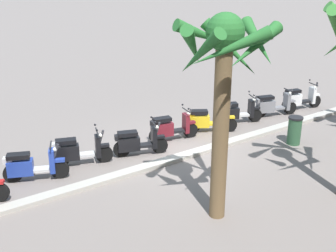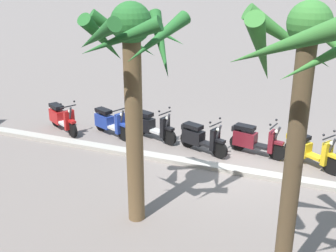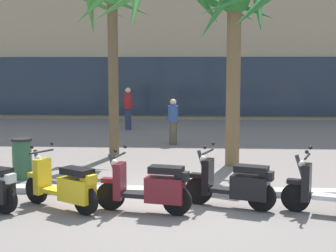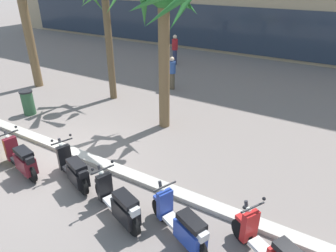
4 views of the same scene
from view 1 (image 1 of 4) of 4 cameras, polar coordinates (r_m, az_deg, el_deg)
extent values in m
plane|color=slate|center=(13.72, 1.56, -3.38)|extent=(200.00, 200.00, 0.00)
cube|color=#ADA89E|center=(13.35, 2.77, -3.82)|extent=(60.00, 0.36, 0.12)
cylinder|color=black|center=(18.90, 19.03, 3.12)|extent=(0.53, 0.23, 0.52)
cylinder|color=black|center=(18.11, 15.70, 2.76)|extent=(0.53, 0.23, 0.52)
cube|color=black|center=(18.51, 17.55, 3.14)|extent=(0.65, 0.43, 0.08)
cube|color=white|center=(18.18, 16.33, 3.38)|extent=(0.74, 0.49, 0.45)
cube|color=black|center=(18.07, 16.39, 4.48)|extent=(0.66, 0.45, 0.12)
cube|color=white|center=(18.71, 18.70, 3.92)|extent=(0.22, 0.36, 0.66)
cube|color=white|center=(18.82, 19.13, 3.97)|extent=(0.35, 0.24, 0.08)
cylinder|color=#333338|center=(18.71, 18.95, 4.38)|extent=(0.29, 0.14, 0.69)
cylinder|color=black|center=(18.58, 18.86, 5.31)|extent=(0.19, 0.55, 0.04)
sphere|color=white|center=(18.68, 19.06, 4.91)|extent=(0.12, 0.12, 0.12)
cube|color=black|center=(17.94, 15.63, 4.10)|extent=(0.28, 0.26, 0.16)
sphere|color=black|center=(18.73, 18.41, 5.85)|extent=(0.07, 0.07, 0.07)
sphere|color=black|center=(18.36, 19.31, 5.47)|extent=(0.07, 0.07, 0.07)
cylinder|color=black|center=(17.71, 15.99, 2.33)|extent=(0.53, 0.25, 0.52)
cylinder|color=black|center=(17.04, 12.22, 1.95)|extent=(0.53, 0.25, 0.52)
cube|color=slate|center=(17.37, 14.30, 2.35)|extent=(0.66, 0.45, 0.08)
cube|color=slate|center=(17.09, 12.91, 2.57)|extent=(0.74, 0.51, 0.44)
cube|color=black|center=(16.97, 12.95, 3.71)|extent=(0.66, 0.47, 0.12)
cube|color=slate|center=(17.53, 15.59, 3.18)|extent=(0.24, 0.37, 0.66)
cube|color=slate|center=(17.63, 16.09, 3.22)|extent=(0.35, 0.25, 0.08)
cylinder|color=#333338|center=(17.53, 15.86, 3.67)|extent=(0.29, 0.15, 0.69)
cylinder|color=black|center=(17.40, 15.74, 4.65)|extent=(0.21, 0.55, 0.04)
sphere|color=white|center=(17.49, 15.97, 4.23)|extent=(0.12, 0.12, 0.12)
cube|color=slate|center=(16.87, 12.10, 3.32)|extent=(0.29, 0.26, 0.16)
cylinder|color=black|center=(16.52, 11.54, 1.41)|extent=(0.52, 0.30, 0.52)
cylinder|color=black|center=(16.09, 7.44, 1.14)|extent=(0.52, 0.30, 0.52)
cube|color=silver|center=(16.30, 9.70, 1.49)|extent=(0.66, 0.50, 0.08)
cube|color=black|center=(16.11, 8.21, 1.71)|extent=(0.75, 0.57, 0.42)
cube|color=black|center=(16.00, 8.21, 2.86)|extent=(0.67, 0.51, 0.12)
cube|color=black|center=(16.36, 11.03, 2.33)|extent=(0.26, 0.37, 0.66)
cube|color=black|center=(16.43, 11.61, 2.37)|extent=(0.36, 0.27, 0.08)
cylinder|color=#333338|center=(16.35, 11.33, 2.85)|extent=(0.29, 0.18, 0.69)
cylinder|color=black|center=(16.22, 11.14, 3.91)|extent=(0.26, 0.53, 0.04)
sphere|color=white|center=(16.30, 11.44, 3.45)|extent=(0.12, 0.12, 0.12)
cube|color=silver|center=(15.94, 7.24, 2.46)|extent=(0.30, 0.28, 0.16)
sphere|color=black|center=(16.40, 10.80, 4.55)|extent=(0.07, 0.07, 0.07)
sphere|color=black|center=(15.97, 11.43, 4.07)|extent=(0.07, 0.07, 0.07)
cylinder|color=black|center=(15.39, 8.24, 0.18)|extent=(0.49, 0.36, 0.52)
cylinder|color=black|center=(15.20, 3.39, 0.10)|extent=(0.49, 0.36, 0.52)
cube|color=gold|center=(15.27, 6.02, 0.35)|extent=(0.66, 0.56, 0.08)
cube|color=gold|center=(15.17, 4.23, 0.67)|extent=(0.75, 0.63, 0.42)
cube|color=black|center=(15.06, 4.19, 1.88)|extent=(0.67, 0.57, 0.12)
cube|color=gold|center=(15.26, 7.63, 1.19)|extent=(0.30, 0.36, 0.66)
cube|color=gold|center=(15.29, 8.29, 1.19)|extent=(0.36, 0.31, 0.08)
cylinder|color=#333338|center=(15.22, 7.95, 1.72)|extent=(0.28, 0.21, 0.69)
cylinder|color=black|center=(15.11, 7.71, 2.87)|extent=(0.33, 0.49, 0.04)
sphere|color=white|center=(15.17, 8.06, 2.37)|extent=(0.12, 0.12, 0.12)
cube|color=gold|center=(15.06, 3.12, 1.51)|extent=(0.31, 0.30, 0.16)
sphere|color=black|center=(15.29, 7.51, 3.57)|extent=(0.07, 0.07, 0.07)
sphere|color=black|center=(14.84, 7.81, 3.02)|extent=(0.07, 0.07, 0.07)
cylinder|color=black|center=(14.73, 3.01, -0.58)|extent=(0.53, 0.21, 0.52)
cylinder|color=black|center=(14.27, -1.54, -1.28)|extent=(0.53, 0.21, 0.52)
cube|color=black|center=(14.48, 0.96, -0.67)|extent=(0.65, 0.40, 0.08)
cube|color=maroon|center=(14.28, -0.72, -0.47)|extent=(0.73, 0.46, 0.45)
cube|color=black|center=(14.14, -0.80, 0.89)|extent=(0.65, 0.42, 0.12)
cube|color=maroon|center=(14.56, 2.40, 0.39)|extent=(0.21, 0.36, 0.66)
cube|color=maroon|center=(14.63, 3.03, 0.48)|extent=(0.35, 0.22, 0.08)
cylinder|color=#333338|center=(14.54, 2.69, 0.99)|extent=(0.29, 0.13, 0.69)
cylinder|color=black|center=(14.40, 2.42, 2.14)|extent=(0.16, 0.56, 0.04)
sphere|color=white|center=(14.49, 2.77, 1.67)|extent=(0.12, 0.12, 0.12)
cube|color=black|center=(14.08, -1.86, 0.36)|extent=(0.28, 0.25, 0.16)
sphere|color=black|center=(14.56, 1.96, 2.86)|extent=(0.07, 0.07, 0.07)
sphere|color=black|center=(14.15, 2.77, 2.31)|extent=(0.07, 0.07, 0.07)
cylinder|color=black|center=(13.50, -1.13, -2.59)|extent=(0.52, 0.27, 0.52)
cylinder|color=black|center=(13.29, -6.21, -3.10)|extent=(0.52, 0.27, 0.52)
cube|color=black|center=(13.37, -3.44, -2.59)|extent=(0.66, 0.47, 0.08)
cube|color=black|center=(13.26, -5.29, -2.38)|extent=(0.75, 0.53, 0.43)
cube|color=black|center=(13.13, -5.43, -1.02)|extent=(0.67, 0.49, 0.12)
cube|color=black|center=(13.35, -1.89, -1.53)|extent=(0.25, 0.37, 0.66)
cube|color=black|center=(13.39, -1.14, -1.45)|extent=(0.36, 0.26, 0.08)
cylinder|color=#333338|center=(13.31, -1.56, -0.90)|extent=(0.29, 0.16, 0.69)
cylinder|color=black|center=(13.18, -1.91, 0.37)|extent=(0.23, 0.54, 0.04)
sphere|color=white|center=(13.25, -1.49, -0.16)|extent=(0.12, 0.12, 0.12)
cube|color=black|center=(13.13, -6.62, -1.54)|extent=(0.29, 0.27, 0.16)
sphere|color=black|center=(13.35, -2.23, 1.19)|extent=(0.07, 0.07, 0.07)
sphere|color=black|center=(12.91, -1.77, 0.50)|extent=(0.07, 0.07, 0.07)
cylinder|color=black|center=(13.02, -8.50, -3.75)|extent=(0.52, 0.27, 0.52)
cylinder|color=black|center=(12.96, -14.19, -4.29)|extent=(0.52, 0.27, 0.52)
cube|color=silver|center=(12.95, -11.14, -3.76)|extent=(0.66, 0.47, 0.08)
cube|color=black|center=(12.89, -13.28, -3.48)|extent=(0.75, 0.53, 0.45)
cube|color=black|center=(12.75, -13.50, -2.01)|extent=(0.67, 0.48, 0.12)
cube|color=black|center=(12.89, -9.36, -2.65)|extent=(0.25, 0.37, 0.66)
cube|color=black|center=(12.90, -8.57, -2.57)|extent=(0.36, 0.26, 0.08)
cylinder|color=#333338|center=(12.83, -9.05, -2.00)|extent=(0.29, 0.16, 0.69)
cylinder|color=black|center=(12.71, -9.49, -0.70)|extent=(0.23, 0.54, 0.04)
sphere|color=white|center=(12.77, -9.00, -1.25)|extent=(0.12, 0.12, 0.12)
cube|color=silver|center=(12.79, -14.71, -2.54)|extent=(0.29, 0.27, 0.16)
sphere|color=black|center=(12.89, -9.72, 0.16)|extent=(0.07, 0.07, 0.07)
sphere|color=black|center=(12.44, -9.49, -0.58)|extent=(0.07, 0.07, 0.07)
cylinder|color=black|center=(12.31, -14.25, -5.66)|extent=(0.52, 0.30, 0.52)
cylinder|color=black|center=(12.46, -20.03, -6.00)|extent=(0.52, 0.30, 0.52)
cube|color=silver|center=(12.34, -16.95, -5.58)|extent=(0.66, 0.50, 0.08)
cube|color=#233D9E|center=(12.36, -19.11, -5.26)|extent=(0.75, 0.56, 0.43)
cube|color=black|center=(12.22, -19.39, -3.80)|extent=(0.67, 0.51, 0.12)
cube|color=#233D9E|center=(12.21, -15.21, -4.50)|extent=(0.26, 0.37, 0.66)
cube|color=#233D9E|center=(12.19, -14.37, -4.44)|extent=(0.36, 0.27, 0.08)
cylinder|color=#333338|center=(12.14, -14.90, -3.83)|extent=(0.29, 0.18, 0.69)
cylinder|color=black|center=(12.02, -15.42, -2.46)|extent=(0.26, 0.53, 0.04)
sphere|color=white|center=(12.06, -14.89, -3.04)|extent=(0.12, 0.12, 0.12)
cube|color=silver|center=(12.31, -20.63, -4.30)|extent=(0.30, 0.28, 0.16)
cylinder|color=brown|center=(9.50, 7.04, -0.65)|extent=(0.37, 0.37, 4.32)
sphere|color=#286B2D|center=(8.95, 7.65, 12.34)|extent=(0.81, 0.81, 0.81)
cone|color=#286B2D|center=(8.63, 4.25, 9.56)|extent=(0.35, 1.44, 1.20)
cone|color=#286B2D|center=(8.26, 8.32, 10.19)|extent=(1.47, 1.11, 0.87)
cone|color=#286B2D|center=(8.55, 11.55, 10.41)|extent=(1.61, 0.55, 0.85)
cone|color=#286B2D|center=(9.24, 11.94, 10.95)|extent=(0.88, 1.55, 0.90)
cone|color=#286B2D|center=(9.59, 8.29, 10.21)|extent=(1.02, 1.27, 1.28)
cone|color=#286B2D|center=(9.60, 5.09, 11.90)|extent=(1.61, 0.51, 0.82)
cone|color=#286B2D|center=(9.11, 3.39, 10.41)|extent=(1.30, 1.16, 1.13)
cone|color=#3D8438|center=(10.91, 21.48, 12.19)|extent=(1.53, 0.93, 1.13)
cylinder|color=#2D5638|center=(14.72, 16.53, -0.66)|extent=(0.44, 0.44, 0.90)
cylinder|color=black|center=(14.56, 16.71, 1.06)|extent=(0.48, 0.48, 0.06)
camera|label=2|loc=(9.70, 61.38, 8.61)|focal=45.39mm
camera|label=3|loc=(21.13, -15.71, 11.87)|focal=54.22mm
camera|label=4|loc=(14.79, -32.74, 14.98)|focal=32.36mm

